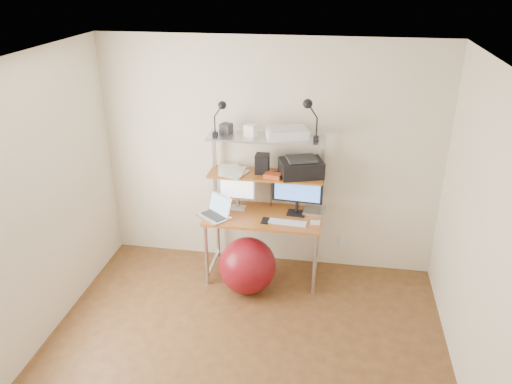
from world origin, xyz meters
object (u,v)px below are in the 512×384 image
monitor_silver (237,188)px  monitor_black (297,190)px  printer (301,167)px  laptop (217,212)px  exercise_ball (247,266)px

monitor_silver → monitor_black: bearing=-1.0°
monitor_silver → printer: 0.72m
monitor_black → laptop: size_ratio=1.26×
monitor_black → printer: 0.25m
printer → monitor_black: bearing=-150.5°
monitor_black → laptop: monitor_black is taller
printer → exercise_ball: (-0.48, -0.43, -0.95)m
printer → exercise_ball: bearing=-156.8°
monitor_black → printer: bearing=52.2°
laptop → exercise_ball: (0.35, -0.20, -0.49)m
laptop → printer: 0.98m
monitor_black → laptop: 0.86m
monitor_silver → exercise_ball: (0.18, -0.41, -0.67)m
monitor_black → exercise_ball: bearing=-134.5°
monitor_black → printer: (0.03, 0.03, 0.24)m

